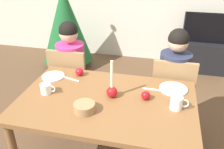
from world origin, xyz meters
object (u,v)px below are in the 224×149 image
plate_right (173,89)px  person_right_child (172,86)px  dining_table (106,108)px  tv (210,28)px  candle_centerpiece (112,90)px  mug_right (177,103)px  bowl_walnuts (84,107)px  tv_stand (204,56)px  apple_by_left_plate (146,95)px  person_left_child (72,75)px  plate_left (53,76)px  apple_near_candle (79,72)px  christmas_tree (66,25)px  chair_left (71,81)px  chair_right (171,93)px  mug_left (46,89)px

plate_right → person_right_child: bearing=88.9°
dining_table → tv: 2.53m
candle_centerpiece → mug_right: (0.51, -0.05, -0.02)m
mug_right → bowl_walnuts: bearing=-164.3°
tv_stand → candle_centerpiece: candle_centerpiece is taller
tv → apple_by_left_plate: (-0.75, -2.23, 0.08)m
person_left_child → person_right_child: 1.08m
tv → plate_left: bearing=-128.4°
tv → apple_near_candle: (-1.40, -1.97, 0.08)m
person_left_child → christmas_tree: bearing=115.1°
person_right_child → bowl_walnuts: person_right_child is taller
christmas_tree → bowl_walnuts: (1.04, -2.11, 0.06)m
dining_table → christmas_tree: bearing=121.0°
dining_table → apple_by_left_plate: (0.30, 0.07, 0.12)m
candle_centerpiece → dining_table: bearing=-125.3°
person_left_child → tv: size_ratio=1.48×
christmas_tree → mug_right: christmas_tree is taller
person_right_child → plate_right: size_ratio=4.96×
candle_centerpiece → plate_right: candle_centerpiece is taller
tv_stand → bowl_walnuts: bowl_walnuts is taller
dining_table → apple_near_candle: 0.49m
person_right_child → mug_right: person_right_child is taller
apple_by_left_plate → chair_left: bearing=148.0°
dining_table → plate_right: plate_right is taller
christmas_tree → candle_centerpiece: bearing=-57.6°
apple_near_candle → chair_right: bearing=17.6°
person_right_child → chair_right: bearing=-90.0°
tv_stand → dining_table: bearing=-114.6°
plate_right → apple_near_candle: (-0.86, 0.06, 0.03)m
plate_right → mug_right: size_ratio=1.72×
person_right_child → mug_right: size_ratio=8.54×
christmas_tree → apple_by_left_plate: bearing=-51.7°
bowl_walnuts → apple_by_left_plate: apple_by_left_plate is taller
tv → apple_by_left_plate: bearing=-108.6°
chair_left → chair_right: size_ratio=1.00×
person_right_child → person_left_child: bearing=180.0°
chair_right → apple_near_candle: size_ratio=11.90×
chair_right → apple_near_candle: chair_right is taller
chair_right → person_right_child: size_ratio=0.77×
person_right_child → candle_centerpiece: 0.81m
person_left_child → apple_near_candle: bearing=-55.5°
dining_table → bowl_walnuts: bearing=-122.5°
plate_left → apple_near_candle: (0.23, 0.08, 0.03)m
person_right_child → dining_table: bearing=-129.4°
apple_near_candle → apple_by_left_plate: apple_near_candle is taller
person_left_child → apple_near_candle: 0.43m
tv_stand → plate_right: size_ratio=2.71×
candle_centerpiece → apple_by_left_plate: (0.27, 0.02, -0.03)m
person_left_child → mug_left: bearing=-85.6°
dining_table → plate_right: (0.52, 0.27, 0.09)m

